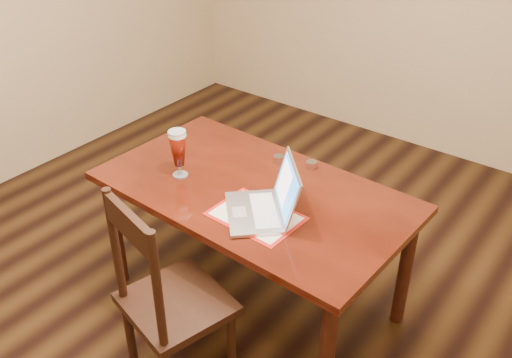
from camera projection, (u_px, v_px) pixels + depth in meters
The scene contains 3 objects.
ground at pixel (229, 310), 3.23m from camera, with size 5.00×5.00×0.00m, color black.
dining_table at pixel (252, 202), 2.96m from camera, with size 1.64×0.96×1.02m.
dining_chair at pixel (169, 301), 2.58m from camera, with size 0.55×0.53×1.07m.
Camera 1 is at (1.54, -1.78, 2.34)m, focal length 40.00 mm.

